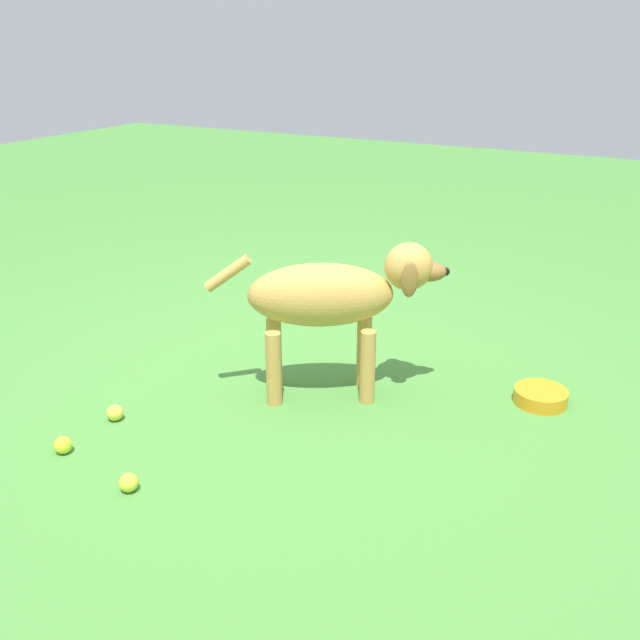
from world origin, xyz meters
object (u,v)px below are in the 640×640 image
(tennis_ball_2, at_px, (63,445))
(water_bowl, at_px, (541,396))
(dog, at_px, (334,298))
(tennis_ball_1, at_px, (129,483))
(tennis_ball_0, at_px, (115,413))

(tennis_ball_2, bearing_deg, water_bowl, -140.37)
(dog, bearing_deg, tennis_ball_2, -157.82)
(tennis_ball_2, xyz_separation_m, water_bowl, (-1.47, -1.21, -0.00))
(tennis_ball_1, bearing_deg, tennis_ball_0, -41.70)
(dog, height_order, tennis_ball_1, dog)
(dog, distance_m, water_bowl, 0.96)
(tennis_ball_2, distance_m, water_bowl, 1.90)
(water_bowl, bearing_deg, tennis_ball_0, 32.82)
(dog, xyz_separation_m, tennis_ball_2, (0.67, 0.88, -0.41))
(dog, relative_size, tennis_ball_2, 13.22)
(tennis_ball_2, bearing_deg, tennis_ball_0, -90.15)
(tennis_ball_0, height_order, water_bowl, tennis_ball_0)
(tennis_ball_1, distance_m, tennis_ball_2, 0.38)
(tennis_ball_1, height_order, water_bowl, tennis_ball_1)
(tennis_ball_1, height_order, tennis_ball_2, same)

